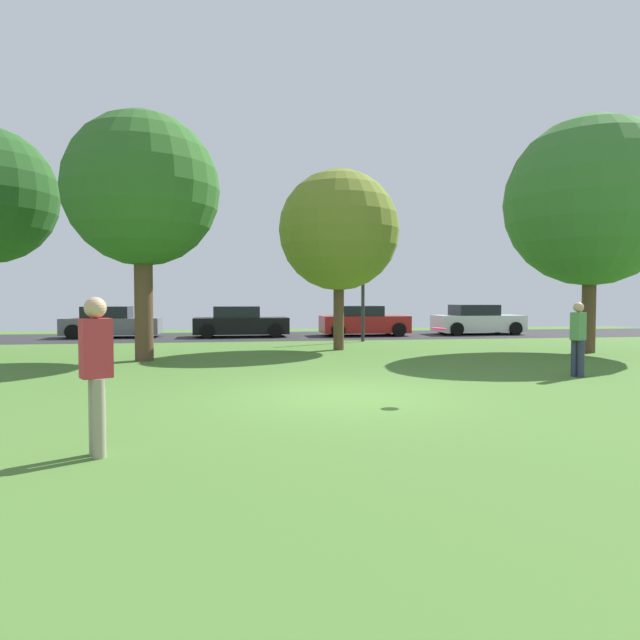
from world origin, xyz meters
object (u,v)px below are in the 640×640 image
object	(u,v)px
oak_tree_center	(339,231)
person_catcher	(578,336)
maple_tree_far	(591,202)
frisbee_disc	(439,329)
parked_car_grey	(111,323)
parked_car_white	(477,321)
parked_car_red	(363,322)
street_lamp_post	(363,287)
person_thrower	(96,368)
parked_car_black	(240,323)
oak_tree_right	(142,191)

from	to	relation	value
oak_tree_center	person_catcher	size ratio (longest dim) A/B	3.65
maple_tree_far	frisbee_disc	size ratio (longest dim) A/B	21.95
parked_car_grey	frisbee_disc	bearing A→B (deg)	-62.10
oak_tree_center	parked_car_white	xyz separation A→B (m)	(8.34, 6.99, -3.42)
frisbee_disc	oak_tree_center	bearing A→B (deg)	89.57
parked_car_red	street_lamp_post	xyz separation A→B (m)	(-0.86, -3.46, 1.59)
parked_car_grey	person_thrower	bearing A→B (deg)	-78.66
parked_car_black	parked_car_red	world-z (taller)	parked_car_red
oak_tree_center	frisbee_disc	bearing A→B (deg)	-90.43
parked_car_black	frisbee_disc	bearing A→B (deg)	-79.05
maple_tree_far	street_lamp_post	bearing A→B (deg)	137.43
person_thrower	person_catcher	xyz separation A→B (m)	(9.20, 4.85, -0.07)
person_catcher	parked_car_red	size ratio (longest dim) A/B	0.41
parked_car_black	parked_car_white	size ratio (longest dim) A/B	1.01
frisbee_disc	street_lamp_post	world-z (taller)	street_lamp_post
parked_car_grey	street_lamp_post	xyz separation A→B (m)	(10.74, -4.06, 1.60)
frisbee_disc	parked_car_white	distance (m)	18.48
oak_tree_right	street_lamp_post	bearing A→B (deg)	36.78
oak_tree_right	parked_car_black	world-z (taller)	oak_tree_right
person_catcher	parked_car_white	distance (m)	14.89
parked_car_red	street_lamp_post	size ratio (longest dim) A/B	0.91
maple_tree_far	person_catcher	bearing A→B (deg)	-127.09
maple_tree_far	parked_car_red	xyz separation A→B (m)	(-5.34, 9.16, -4.24)
oak_tree_center	street_lamp_post	distance (m)	4.26
maple_tree_far	parked_car_grey	world-z (taller)	maple_tree_far
oak_tree_right	parked_car_black	size ratio (longest dim) A/B	1.63
person_thrower	parked_car_white	world-z (taller)	person_thrower
person_catcher	parked_car_grey	distance (m)	19.78
parked_car_grey	street_lamp_post	bearing A→B (deg)	-20.69
person_thrower	parked_car_black	bearing A→B (deg)	56.67
parked_car_white	frisbee_disc	bearing A→B (deg)	-117.07
maple_tree_far	street_lamp_post	size ratio (longest dim) A/B	1.70
person_catcher	parked_car_grey	xyz separation A→B (m)	(-13.13, 14.78, -0.28)
parked_car_white	street_lamp_post	bearing A→B (deg)	-151.97
person_thrower	oak_tree_right	bearing A→B (deg)	67.97
oak_tree_center	street_lamp_post	bearing A→B (deg)	63.96
oak_tree_center	maple_tree_far	xyz separation A→B (m)	(7.88, -2.24, 0.81)
person_thrower	frisbee_disc	xyz separation A→B (m)	(5.05, 2.66, 0.25)
maple_tree_far	frisbee_disc	distance (m)	11.35
person_thrower	parked_car_red	distance (m)	20.52
person_thrower	parked_car_white	xyz separation A→B (m)	(13.46, 19.11, -0.33)
street_lamp_post	person_thrower	bearing A→B (deg)	-113.61
person_catcher	parked_car_white	size ratio (longest dim) A/B	0.39
maple_tree_far	oak_tree_right	distance (m)	13.99
person_catcher	street_lamp_post	world-z (taller)	street_lamp_post
frisbee_disc	parked_car_red	world-z (taller)	parked_car_red
parked_car_white	oak_tree_right	bearing A→B (deg)	-147.04
oak_tree_right	parked_car_red	world-z (taller)	oak_tree_right
oak_tree_center	parked_car_grey	xyz separation A→B (m)	(-9.05, 7.51, -3.44)
parked_car_grey	person_catcher	bearing A→B (deg)	-48.38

